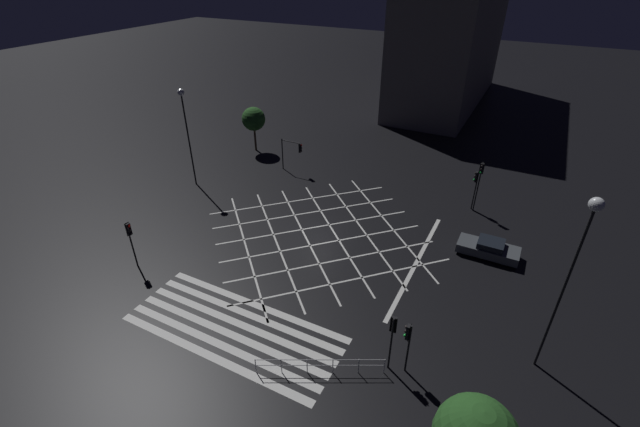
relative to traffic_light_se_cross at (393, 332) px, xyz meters
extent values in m
plane|color=black|center=(-9.07, 9.48, -2.59)|extent=(200.00, 200.00, 0.00)
cube|color=silver|center=(-9.07, 0.60, -2.59)|extent=(13.17, 0.50, 0.01)
cube|color=silver|center=(-9.07, -0.30, -2.59)|extent=(13.17, 0.50, 0.01)
cube|color=silver|center=(-9.07, -1.20, -2.59)|extent=(13.17, 0.50, 0.01)
cube|color=silver|center=(-9.07, -2.10, -2.59)|extent=(13.17, 0.50, 0.01)
cube|color=silver|center=(-9.07, -3.00, -2.59)|extent=(13.17, 0.50, 0.01)
cube|color=silver|center=(-9.07, -3.90, -2.59)|extent=(13.17, 0.50, 0.01)
cube|color=silver|center=(-4.93, 5.34, -2.59)|extent=(11.48, 11.48, 0.01)
cube|color=silver|center=(-13.21, 5.34, -2.59)|extent=(11.48, 11.48, 0.01)
cube|color=silver|center=(-6.59, 7.00, -2.59)|extent=(11.48, 11.48, 0.01)
cube|color=silver|center=(-11.56, 7.00, -2.59)|extent=(11.48, 11.48, 0.01)
cube|color=silver|center=(-8.25, 8.65, -2.59)|extent=(11.48, 11.48, 0.01)
cube|color=silver|center=(-9.90, 8.65, -2.59)|extent=(11.48, 11.48, 0.01)
cube|color=silver|center=(-9.90, 10.31, -2.59)|extent=(11.48, 11.48, 0.01)
cube|color=silver|center=(-8.25, 10.31, -2.59)|extent=(11.48, 11.48, 0.01)
cube|color=silver|center=(-11.56, 11.97, -2.59)|extent=(11.48, 11.48, 0.01)
cube|color=silver|center=(-6.59, 11.97, -2.59)|extent=(11.48, 11.48, 0.01)
cube|color=silver|center=(-13.21, 13.62, -2.59)|extent=(11.48, 11.48, 0.01)
cube|color=silver|center=(-4.93, 13.62, -2.59)|extent=(11.48, 11.48, 0.01)
cube|color=silver|center=(-1.26, 9.48, -2.59)|extent=(0.30, 13.17, 0.01)
cube|color=slate|center=(-9.07, 49.81, 6.45)|extent=(10.00, 28.67, 18.07)
cube|color=beige|center=(-14.10, 62.35, -0.59)|extent=(0.06, 1.40, 1.80)
cube|color=beige|center=(-14.10, 58.77, -0.59)|extent=(0.06, 1.40, 1.80)
cube|color=beige|center=(-14.10, 55.19, -0.59)|extent=(0.06, 1.40, 1.80)
cube|color=beige|center=(-14.10, 51.60, -0.59)|extent=(0.06, 1.40, 1.80)
cube|color=black|center=(-14.10, 48.02, -0.59)|extent=(0.06, 1.40, 1.80)
cube|color=black|center=(-14.10, 44.43, -0.59)|extent=(0.06, 1.40, 1.80)
cube|color=beige|center=(-14.10, 40.85, -0.59)|extent=(0.06, 1.40, 1.80)
cube|color=black|center=(-14.10, 37.27, -0.59)|extent=(0.06, 1.40, 1.80)
cube|color=black|center=(-14.10, 62.35, 3.18)|extent=(0.06, 1.40, 1.80)
cube|color=beige|center=(-14.10, 58.77, 3.18)|extent=(0.06, 1.40, 1.80)
cube|color=black|center=(-14.10, 55.19, 3.18)|extent=(0.06, 1.40, 1.80)
cube|color=black|center=(-14.10, 51.60, 3.18)|extent=(0.06, 1.40, 1.80)
cube|color=beige|center=(-14.10, 48.02, 3.18)|extent=(0.06, 1.40, 1.80)
cube|color=black|center=(-14.10, 44.43, 3.18)|extent=(0.06, 1.40, 1.80)
cube|color=black|center=(-14.10, 40.85, 3.18)|extent=(0.06, 1.40, 1.80)
cube|color=black|center=(-14.10, 37.27, 3.18)|extent=(0.06, 1.40, 1.80)
cube|color=beige|center=(-14.10, 62.35, 6.95)|extent=(0.06, 1.40, 1.80)
cube|color=black|center=(-14.10, 58.77, 6.95)|extent=(0.06, 1.40, 1.80)
cube|color=black|center=(-14.10, 55.19, 6.95)|extent=(0.06, 1.40, 1.80)
cube|color=black|center=(-14.10, 51.60, 6.95)|extent=(0.06, 1.40, 1.80)
cube|color=black|center=(-14.10, 48.02, 6.95)|extent=(0.06, 1.40, 1.80)
cube|color=black|center=(-14.10, 44.43, 6.95)|extent=(0.06, 1.40, 1.80)
cube|color=black|center=(-14.10, 40.85, 6.95)|extent=(0.06, 1.40, 1.80)
cube|color=black|center=(-14.10, 37.27, 6.95)|extent=(0.06, 1.40, 1.80)
cube|color=black|center=(-14.10, 51.60, 10.71)|extent=(0.06, 1.40, 1.80)
cube|color=beige|center=(-14.10, 48.02, 10.71)|extent=(0.06, 1.40, 1.80)
cube|color=black|center=(-14.10, 44.43, 10.71)|extent=(0.06, 1.40, 1.80)
cube|color=black|center=(-14.10, 40.85, 10.71)|extent=(0.06, 1.40, 1.80)
cube|color=black|center=(-14.10, 37.27, 10.71)|extent=(0.06, 1.40, 1.80)
cylinder|color=black|center=(0.00, -0.09, -0.78)|extent=(0.11, 0.11, 3.62)
cube|color=black|center=(0.00, 0.04, 0.53)|extent=(0.28, 0.16, 0.90)
sphere|color=black|center=(0.00, 0.15, 0.83)|extent=(0.18, 0.18, 0.18)
sphere|color=black|center=(0.00, 0.15, 0.53)|extent=(0.18, 0.18, 0.18)
sphere|color=green|center=(0.00, 0.15, 0.23)|extent=(0.18, 0.18, 0.18)
cube|color=black|center=(0.00, -0.05, 0.53)|extent=(0.36, 0.02, 0.98)
cylinder|color=black|center=(-18.04, 18.54, -0.94)|extent=(0.11, 0.11, 3.30)
cylinder|color=black|center=(-16.99, 18.54, 0.56)|extent=(2.11, 0.09, 0.09)
cube|color=black|center=(-15.93, 18.54, 0.11)|extent=(0.16, 0.28, 0.90)
sphere|color=red|center=(-15.82, 18.54, 0.41)|extent=(0.18, 0.18, 0.18)
sphere|color=black|center=(-15.82, 18.54, 0.11)|extent=(0.18, 0.18, 0.18)
sphere|color=black|center=(-15.82, 18.54, -0.19)|extent=(0.18, 0.18, 0.18)
cube|color=black|center=(-16.02, 18.54, 0.11)|extent=(0.02, 0.36, 0.98)
cylinder|color=black|center=(0.80, 19.10, -0.80)|extent=(0.11, 0.11, 3.59)
cube|color=black|center=(0.67, 19.10, 0.49)|extent=(0.16, 0.28, 0.90)
sphere|color=black|center=(0.55, 19.10, 0.79)|extent=(0.18, 0.18, 0.18)
sphere|color=black|center=(0.55, 19.10, 0.49)|extent=(0.18, 0.18, 0.18)
sphere|color=green|center=(0.55, 19.10, 0.19)|extent=(0.18, 0.18, 0.18)
cube|color=black|center=(0.76, 19.10, 0.49)|extent=(0.02, 0.36, 0.98)
cylinder|color=black|center=(0.86, 0.13, -0.93)|extent=(0.11, 0.11, 3.32)
cube|color=black|center=(0.73, 0.13, 0.23)|extent=(0.16, 0.28, 0.90)
sphere|color=black|center=(0.62, 0.13, 0.53)|extent=(0.18, 0.18, 0.18)
sphere|color=black|center=(0.62, 0.13, 0.23)|extent=(0.18, 0.18, 0.18)
sphere|color=green|center=(0.62, 0.13, -0.07)|extent=(0.18, 0.18, 0.18)
cube|color=black|center=(0.82, 0.13, 0.23)|extent=(0.02, 0.36, 0.98)
cylinder|color=black|center=(-18.85, 0.03, -0.76)|extent=(0.11, 0.11, 3.66)
cube|color=black|center=(-18.71, 0.03, 0.57)|extent=(0.16, 0.28, 0.90)
sphere|color=red|center=(-18.60, 0.03, 0.87)|extent=(0.18, 0.18, 0.18)
sphere|color=black|center=(-18.60, 0.03, 0.57)|extent=(0.18, 0.18, 0.18)
sphere|color=black|center=(-18.60, 0.03, 0.27)|extent=(0.18, 0.18, 0.18)
cube|color=black|center=(-18.80, 0.03, 0.57)|extent=(0.02, 0.36, 0.98)
cylinder|color=black|center=(0.99, 18.89, -0.31)|extent=(0.11, 0.11, 4.56)
cube|color=black|center=(0.99, 18.75, 1.47)|extent=(0.28, 0.16, 0.90)
sphere|color=black|center=(0.99, 18.64, 1.77)|extent=(0.18, 0.18, 0.18)
sphere|color=black|center=(0.99, 18.64, 1.47)|extent=(0.18, 0.18, 0.18)
sphere|color=green|center=(0.99, 18.64, 1.17)|extent=(0.18, 0.18, 0.18)
cube|color=black|center=(0.99, 18.84, 1.47)|extent=(0.36, 0.02, 0.98)
cylinder|color=black|center=(7.00, 3.77, 2.33)|extent=(0.14, 0.14, 9.85)
sphere|color=white|center=(7.00, 3.77, 7.45)|extent=(0.64, 0.64, 0.64)
cylinder|color=black|center=(-23.73, 11.76, 1.75)|extent=(0.14, 0.14, 8.68)
sphere|color=white|center=(-23.73, 11.76, 6.27)|extent=(0.60, 0.60, 0.60)
cylinder|color=brown|center=(-23.34, 21.32, -1.25)|extent=(0.23, 0.23, 2.68)
sphere|color=#285B23|center=(-23.34, 21.32, 1.05)|extent=(2.56, 2.56, 2.56)
cube|color=#474C51|center=(3.10, 12.78, -2.08)|extent=(4.31, 1.82, 0.65)
cube|color=black|center=(3.20, 12.78, -1.53)|extent=(1.81, 1.60, 0.45)
sphere|color=white|center=(0.99, 12.21, -2.13)|extent=(0.16, 0.16, 0.16)
sphere|color=white|center=(0.99, 13.34, -2.13)|extent=(0.16, 0.16, 0.16)
cylinder|color=black|center=(1.76, 11.98, -2.27)|extent=(0.63, 0.20, 0.63)
cylinder|color=black|center=(1.76, 13.57, -2.27)|extent=(0.63, 0.20, 0.63)
cylinder|color=black|center=(4.43, 11.98, -2.27)|extent=(0.63, 0.20, 0.63)
cylinder|color=black|center=(4.43, 13.57, -2.27)|extent=(0.63, 0.20, 0.63)
cylinder|color=#B7B7BC|center=(-6.11, -3.64, -2.07)|extent=(0.05, 0.05, 1.05)
cylinder|color=#B7B7BC|center=(-4.90, -3.02, -2.07)|extent=(0.05, 0.05, 1.05)
cylinder|color=#B7B7BC|center=(-3.70, -2.40, -2.07)|extent=(0.05, 0.05, 1.05)
cylinder|color=#B7B7BC|center=(-2.50, -1.77, -2.07)|extent=(0.05, 0.05, 1.05)
cylinder|color=#B7B7BC|center=(-1.29, -1.15, -2.07)|extent=(0.05, 0.05, 1.05)
cylinder|color=#B7B7BC|center=(-0.09, -0.53, -2.07)|extent=(0.05, 0.05, 1.05)
cylinder|color=#B7B7BC|center=(-3.10, -2.08, -1.58)|extent=(6.03, 3.14, 0.04)
cylinder|color=#B7B7BC|center=(-3.10, -2.08, -2.01)|extent=(6.03, 3.14, 0.04)
camera|label=1|loc=(3.78, -15.39, 16.50)|focal=24.00mm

